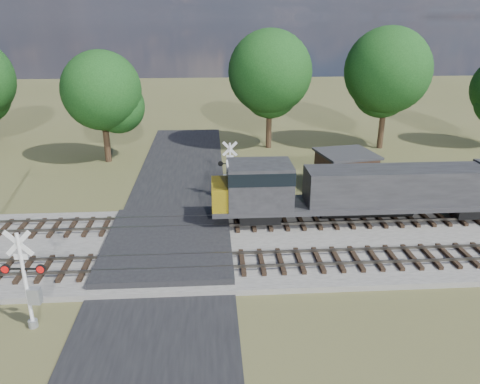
{
  "coord_description": "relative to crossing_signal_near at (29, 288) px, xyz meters",
  "views": [
    {
      "loc": [
        2.48,
        -23.31,
        12.3
      ],
      "look_at": [
        4.14,
        2.0,
        2.78
      ],
      "focal_mm": 35.0,
      "sensor_mm": 36.0,
      "label": 1
    }
  ],
  "objects": [
    {
      "name": "track_far",
      "position": [
        8.19,
        9.27,
        -1.46
      ],
      "size": [
        140.0,
        2.6,
        0.33
      ],
      "color": "black",
      "rests_on": "ballast_bed"
    },
    {
      "name": "treeline",
      "position": [
        11.62,
        27.18,
        4.84
      ],
      "size": [
        80.81,
        11.27,
        11.62
      ],
      "color": "black",
      "rests_on": "ground"
    },
    {
      "name": "track_near",
      "position": [
        8.19,
        4.27,
        -1.46
      ],
      "size": [
        140.0,
        2.6,
        0.33
      ],
      "color": "black",
      "rests_on": "ballast_bed"
    },
    {
      "name": "ground",
      "position": [
        5.07,
        6.27,
        -1.88
      ],
      "size": [
        160.0,
        160.0,
        0.0
      ],
      "primitive_type": "plane",
      "color": "#4F502A",
      "rests_on": "ground"
    },
    {
      "name": "crossing_panel",
      "position": [
        5.07,
        6.77,
        -1.56
      ],
      "size": [
        7.0,
        9.0,
        0.62
      ],
      "primitive_type": "cube",
      "color": "#262628",
      "rests_on": "ground"
    },
    {
      "name": "crossing_signal_near",
      "position": [
        0.0,
        0.0,
        0.0
      ],
      "size": [
        1.82,
        0.4,
        4.52
      ],
      "rotation": [
        0.0,
        0.0,
        -0.07
      ],
      "color": "silver",
      "rests_on": "ground"
    },
    {
      "name": "ballast_bed",
      "position": [
        15.07,
        6.77,
        -1.73
      ],
      "size": [
        140.0,
        10.0,
        0.3
      ],
      "primitive_type": "cube",
      "color": "gray",
      "rests_on": "ground"
    },
    {
      "name": "equipment_shed",
      "position": [
        17.83,
        16.39,
        -0.5
      ],
      "size": [
        4.64,
        4.64,
        2.72
      ],
      "rotation": [
        0.0,
        0.0,
        0.18
      ],
      "color": "#41231C",
      "rests_on": "ground"
    },
    {
      "name": "road",
      "position": [
        5.07,
        6.27,
        -1.84
      ],
      "size": [
        7.0,
        60.0,
        0.08
      ],
      "primitive_type": "cube",
      "color": "black",
      "rests_on": "ground"
    },
    {
      "name": "crossing_signal_far",
      "position": [
        8.82,
        14.44,
        -0.12
      ],
      "size": [
        1.71,
        0.39,
        4.23
      ],
      "rotation": [
        0.0,
        0.0,
        3.04
      ],
      "color": "silver",
      "rests_on": "ground"
    }
  ]
}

